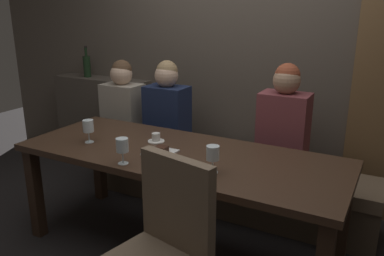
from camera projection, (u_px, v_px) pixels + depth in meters
ground at (180, 248)px, 2.83m from camera, size 9.00×9.00×0.00m
back_wall_tiled at (249, 27)px, 3.42m from camera, size 6.00×0.12×3.00m
back_counter at (104, 121)px, 4.27m from camera, size 1.10×0.28×0.95m
dining_table at (179, 164)px, 2.64m from camera, size 2.20×0.84×0.74m
banquette_bench at (221, 183)px, 3.35m from camera, size 2.50×0.44×0.45m
chair_near_side at (162, 244)px, 1.91m from camera, size 0.52×0.52×0.98m
diner_redhead at (123, 104)px, 3.61m from camera, size 0.36×0.24×0.76m
diner_bearded at (167, 109)px, 3.39m from camera, size 0.36×0.24×0.79m
diner_far_end at (284, 122)px, 2.93m from camera, size 0.36×0.24×0.83m
wine_bottle_dark_red at (87, 66)px, 4.16m from camera, size 0.08×0.08×0.33m
wine_glass_far_left at (88, 127)px, 2.77m from camera, size 0.08×0.08×0.16m
wine_glass_end_right at (213, 154)px, 2.26m from camera, size 0.08×0.08×0.16m
wine_glass_near_right at (122, 146)px, 2.39m from camera, size 0.08×0.08×0.16m
espresso_cup at (156, 138)px, 2.81m from camera, size 0.12×0.12×0.06m
dessert_plate at (161, 151)px, 2.59m from camera, size 0.19×0.19×0.05m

